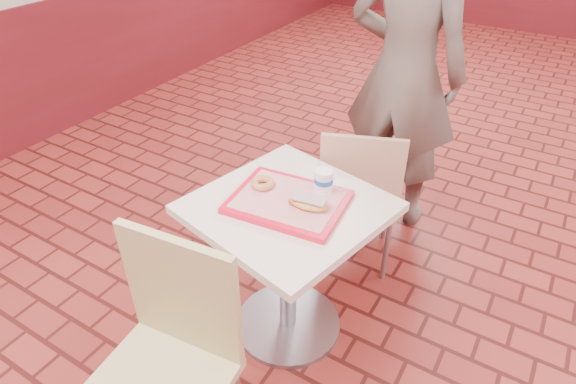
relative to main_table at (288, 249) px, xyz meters
The scene contains 8 objects.
main_table is the anchor object (origin of this frame).
chair_main_front 0.68m from the main_table, 94.57° to the right, with size 0.47×0.47×0.93m.
chair_main_back 0.58m from the main_table, 82.30° to the left, with size 0.51×0.51×0.85m.
customer 1.22m from the main_table, 87.70° to the left, with size 0.67×0.44×1.82m, color #5F534A.
serving_tray 0.25m from the main_table, 90.00° to the left, with size 0.44×0.34×0.03m.
ring_donut 0.31m from the main_table, behind, with size 0.10×0.10×0.03m, color #C27946.
long_john_donut 0.30m from the main_table, ahead, with size 0.16×0.10×0.05m.
paper_cup 0.35m from the main_table, 52.50° to the left, with size 0.08×0.08×0.10m.
Camera 1 is at (-0.51, -2.05, 1.87)m, focal length 30.00 mm.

